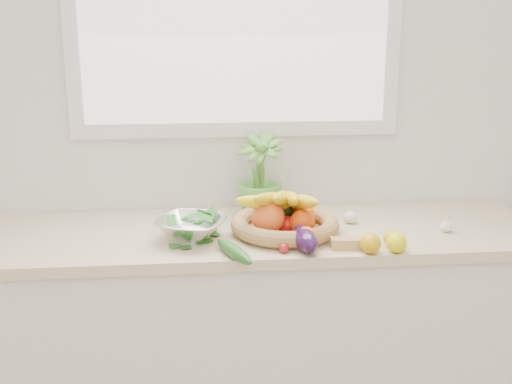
{
  "coord_description": "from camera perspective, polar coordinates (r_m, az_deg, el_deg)",
  "views": [
    {
      "loc": [
        -0.17,
        -0.3,
        1.67
      ],
      "look_at": [
        0.05,
        1.93,
        1.05
      ],
      "focal_mm": 45.0,
      "sensor_mm": 36.0,
      "label": 1
    }
  ],
  "objects": [
    {
      "name": "back_wall",
      "position": [
        2.58,
        -1.81,
        8.32
      ],
      "size": [
        4.5,
        0.02,
        2.7
      ],
      "primitive_type": "cube",
      "color": "white",
      "rests_on": "ground"
    },
    {
      "name": "counter_cabinet",
      "position": [
        2.58,
        -1.18,
        -13.31
      ],
      "size": [
        2.2,
        0.58,
        0.86
      ],
      "primitive_type": "cube",
      "color": "silver",
      "rests_on": "ground"
    },
    {
      "name": "countertop",
      "position": [
        2.39,
        -1.24,
        -3.83
      ],
      "size": [
        2.24,
        0.62,
        0.04
      ],
      "primitive_type": "cube",
      "color": "beige",
      "rests_on": "counter_cabinet"
    },
    {
      "name": "orange_loose",
      "position": [
        2.18,
        4.46,
        -4.13
      ],
      "size": [
        0.1,
        0.1,
        0.08
      ],
      "primitive_type": "sphere",
      "rotation": [
        0.0,
        0.0,
        0.22
      ],
      "color": "orange",
      "rests_on": "countertop"
    },
    {
      "name": "lemon_a",
      "position": [
        2.18,
        10.13,
        -4.51
      ],
      "size": [
        0.07,
        0.09,
        0.07
      ],
      "primitive_type": "ellipsoid",
      "rotation": [
        0.0,
        0.0,
        0.04
      ],
      "color": "#D7A00B",
      "rests_on": "countertop"
    },
    {
      "name": "lemon_b",
      "position": [
        2.21,
        12.37,
        -4.41
      ],
      "size": [
        0.07,
        0.09,
        0.07
      ],
      "primitive_type": "ellipsoid",
      "rotation": [
        0.0,
        0.0,
        -0.08
      ],
      "color": "yellow",
      "rests_on": "countertop"
    },
    {
      "name": "lemon_c",
      "position": [
        2.26,
        12.04,
        -4.08
      ],
      "size": [
        0.09,
        0.09,
        0.06
      ],
      "primitive_type": "ellipsoid",
      "rotation": [
        0.0,
        0.0,
        0.65
      ],
      "color": "#D0BA0B",
      "rests_on": "countertop"
    },
    {
      "name": "apple",
      "position": [
        2.32,
        2.85,
        -3.01
      ],
      "size": [
        0.09,
        0.09,
        0.07
      ],
      "primitive_type": "sphere",
      "rotation": [
        0.0,
        0.0,
        -0.36
      ],
      "color": "#AF110E",
      "rests_on": "countertop"
    },
    {
      "name": "ginger",
      "position": [
        2.22,
        8.11,
        -4.53
      ],
      "size": [
        0.11,
        0.05,
        0.04
      ],
      "primitive_type": "cube",
      "rotation": [
        0.0,
        0.0,
        -0.06
      ],
      "color": "tan",
      "rests_on": "countertop"
    },
    {
      "name": "garlic_a",
      "position": [
        2.35,
        1.43,
        -3.15
      ],
      "size": [
        0.06,
        0.06,
        0.04
      ],
      "primitive_type": "ellipsoid",
      "rotation": [
        0.0,
        0.0,
        0.36
      ],
      "color": "silver",
      "rests_on": "countertop"
    },
    {
      "name": "garlic_b",
      "position": [
        2.48,
        8.4,
        -2.24
      ],
      "size": [
        0.06,
        0.06,
        0.05
      ],
      "primitive_type": "ellipsoid",
      "rotation": [
        0.0,
        0.0,
        -0.04
      ],
      "color": "silver",
      "rests_on": "countertop"
    },
    {
      "name": "garlic_c",
      "position": [
        2.46,
        16.55,
        -2.98
      ],
      "size": [
        0.05,
        0.05,
        0.04
      ],
      "primitive_type": "ellipsoid",
      "rotation": [
        0.0,
        0.0,
        0.12
      ],
      "color": "white",
      "rests_on": "countertop"
    },
    {
      "name": "eggplant",
      "position": [
        2.18,
        4.35,
        -4.14
      ],
      "size": [
        0.09,
        0.2,
        0.08
      ],
      "primitive_type": "ellipsoid",
      "rotation": [
        0.0,
        0.0,
        0.08
      ],
      "color": "#2B0F38",
      "rests_on": "countertop"
    },
    {
      "name": "cucumber",
      "position": [
        2.11,
        -1.96,
        -5.3
      ],
      "size": [
        0.13,
        0.24,
        0.04
      ],
      "primitive_type": "ellipsoid",
      "rotation": [
        0.0,
        0.0,
        0.4
      ],
      "color": "#1E591A",
      "rests_on": "countertop"
    },
    {
      "name": "radish",
      "position": [
        2.16,
        2.51,
        -5.02
      ],
      "size": [
        0.04,
        0.04,
        0.03
      ],
      "primitive_type": "sphere",
      "rotation": [
        0.0,
        0.0,
        0.39
      ],
      "color": "red",
      "rests_on": "countertop"
    },
    {
      "name": "potted_herb",
      "position": [
        2.52,
        0.29,
        1.42
      ],
      "size": [
        0.24,
        0.24,
        0.33
      ],
      "primitive_type": "imported",
      "rotation": [
        0.0,
        0.0,
        -0.34
      ],
      "color": "#549335",
      "rests_on": "countertop"
    },
    {
      "name": "fruit_basket",
      "position": [
        2.33,
        2.51,
        -2.38
      ],
      "size": [
        0.51,
        0.51,
        0.19
      ],
      "color": "tan",
      "rests_on": "countertop"
    },
    {
      "name": "colander_with_spinach",
      "position": [
        2.28,
        -5.79,
        -2.7
      ],
      "size": [
        0.31,
        0.31,
        0.12
      ],
      "color": "white",
      "rests_on": "countertop"
    }
  ]
}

